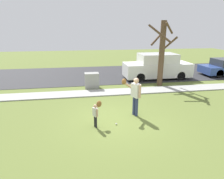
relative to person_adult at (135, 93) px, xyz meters
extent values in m
plane|color=olive|center=(-0.80, 3.22, -1.05)|extent=(48.00, 48.00, 0.00)
cube|color=#A3A39E|center=(-0.80, 3.32, -1.02)|extent=(36.00, 1.20, 0.06)
cube|color=#2D2D30|center=(-0.80, 8.32, -1.04)|extent=(36.00, 6.80, 0.02)
cylinder|color=navy|center=(0.08, -0.07, -0.62)|extent=(0.14, 0.14, 0.85)
cylinder|color=navy|center=(0.01, 0.08, -0.62)|extent=(0.14, 0.14, 0.85)
cube|color=silver|center=(0.05, 0.00, 0.11)|extent=(0.38, 0.47, 0.61)
sphere|color=tan|center=(0.05, 0.00, 0.54)|extent=(0.23, 0.23, 0.23)
cylinder|color=tan|center=(0.15, -0.23, 0.12)|extent=(0.10, 0.10, 0.57)
cylinder|color=tan|center=(-0.29, 0.13, 0.32)|extent=(0.52, 0.31, 0.41)
ellipsoid|color=brown|center=(-0.47, 0.05, 0.51)|extent=(0.26, 0.22, 0.26)
cylinder|color=black|center=(-1.80, -0.79, -0.81)|extent=(0.08, 0.08, 0.48)
cylinder|color=black|center=(-1.76, -0.87, -0.81)|extent=(0.08, 0.08, 0.48)
cube|color=silver|center=(-1.78, -0.83, -0.41)|extent=(0.21, 0.26, 0.34)
sphere|color=tan|center=(-1.78, -0.83, -0.16)|extent=(0.13, 0.13, 0.13)
cylinder|color=tan|center=(-1.71, -0.64, -0.28)|extent=(0.29, 0.17, 0.23)
ellipsoid|color=brown|center=(-1.61, -0.59, -0.18)|extent=(0.26, 0.22, 0.26)
cylinder|color=tan|center=(-1.73, -0.96, -0.40)|extent=(0.06, 0.06, 0.32)
sphere|color=white|center=(-0.95, -0.77, -1.01)|extent=(0.07, 0.07, 0.07)
cube|color=gray|center=(-1.59, 4.46, -0.55)|extent=(0.89, 0.59, 0.99)
cylinder|color=brown|center=(2.99, 4.38, 1.04)|extent=(0.36, 0.36, 4.19)
cylinder|color=brown|center=(3.52, 4.55, 1.67)|extent=(0.53, 1.36, 1.02)
cylinder|color=brown|center=(2.76, 4.77, 2.01)|extent=(1.05, 0.68, 0.85)
cylinder|color=brown|center=(2.58, 3.91, 2.34)|extent=(1.25, 1.11, 1.14)
cylinder|color=brown|center=(3.23, 4.08, 2.67)|extent=(0.83, 0.72, 0.74)
cube|color=silver|center=(3.49, 6.24, -0.35)|extent=(5.00, 1.95, 1.00)
cube|color=silver|center=(3.49, 6.24, 0.50)|extent=(2.75, 1.79, 0.70)
cylinder|color=black|center=(5.04, 7.10, -0.71)|extent=(0.64, 0.22, 0.64)
cylinder|color=black|center=(5.04, 5.37, -0.71)|extent=(0.64, 0.22, 0.64)
cylinder|color=black|center=(1.94, 7.10, -0.71)|extent=(0.64, 0.22, 0.64)
cylinder|color=black|center=(1.94, 5.37, -0.71)|extent=(0.64, 0.22, 0.64)
cylinder|color=black|center=(8.39, 7.18, -0.71)|extent=(0.64, 0.22, 0.64)
cylinder|color=black|center=(8.39, 5.60, -0.71)|extent=(0.64, 0.22, 0.64)
camera|label=1|loc=(-2.25, -7.72, 2.67)|focal=31.29mm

